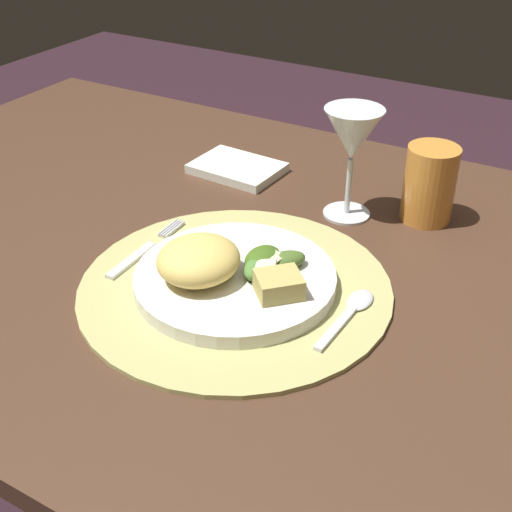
# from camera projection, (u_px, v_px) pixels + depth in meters

# --- Properties ---
(dining_table) EXTENTS (1.50, 0.85, 0.75)m
(dining_table) POSITION_uv_depth(u_px,v_px,m) (274.00, 326.00, 0.94)
(dining_table) COLOR #482E1F
(dining_table) RESTS_ON ground
(placemat) EXTENTS (0.38, 0.38, 0.01)m
(placemat) POSITION_uv_depth(u_px,v_px,m) (235.00, 287.00, 0.82)
(placemat) COLOR tan
(placemat) RESTS_ON dining_table
(dinner_plate) EXTENTS (0.24, 0.24, 0.02)m
(dinner_plate) POSITION_uv_depth(u_px,v_px,m) (235.00, 279.00, 0.82)
(dinner_plate) COLOR silver
(dinner_plate) RESTS_ON placemat
(pasta_serving) EXTENTS (0.11, 0.11, 0.05)m
(pasta_serving) POSITION_uv_depth(u_px,v_px,m) (199.00, 260.00, 0.79)
(pasta_serving) COLOR #EBC965
(pasta_serving) RESTS_ON dinner_plate
(salad_greens) EXTENTS (0.07, 0.09, 0.02)m
(salad_greens) POSITION_uv_depth(u_px,v_px,m) (268.00, 261.00, 0.81)
(salad_greens) COLOR #4D7C35
(salad_greens) RESTS_ON dinner_plate
(bread_piece) EXTENTS (0.07, 0.07, 0.03)m
(bread_piece) POSITION_uv_depth(u_px,v_px,m) (279.00, 285.00, 0.77)
(bread_piece) COLOR tan
(bread_piece) RESTS_ON dinner_plate
(fork) EXTENTS (0.02, 0.16, 0.00)m
(fork) POSITION_uv_depth(u_px,v_px,m) (143.00, 251.00, 0.88)
(fork) COLOR silver
(fork) RESTS_ON placemat
(spoon) EXTENTS (0.03, 0.13, 0.01)m
(spoon) POSITION_uv_depth(u_px,v_px,m) (353.00, 308.00, 0.78)
(spoon) COLOR silver
(spoon) RESTS_ON placemat
(napkin) EXTENTS (0.14, 0.11, 0.01)m
(napkin) POSITION_uv_depth(u_px,v_px,m) (237.00, 168.00, 1.10)
(napkin) COLOR white
(napkin) RESTS_ON dining_table
(wine_glass) EXTENTS (0.08, 0.08, 0.16)m
(wine_glass) POSITION_uv_depth(u_px,v_px,m) (352.00, 138.00, 0.92)
(wine_glass) COLOR silver
(wine_glass) RESTS_ON dining_table
(amber_tumbler) EXTENTS (0.07, 0.07, 0.11)m
(amber_tumbler) POSITION_uv_depth(u_px,v_px,m) (429.00, 184.00, 0.94)
(amber_tumbler) COLOR orange
(amber_tumbler) RESTS_ON dining_table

